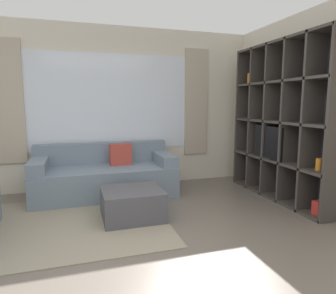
{
  "coord_description": "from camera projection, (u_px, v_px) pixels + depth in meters",
  "views": [
    {
      "loc": [
        -0.59,
        -2.14,
        1.43
      ],
      "look_at": [
        0.59,
        1.66,
        0.85
      ],
      "focal_mm": 32.0,
      "sensor_mm": 36.0,
      "label": 1
    }
  ],
  "objects": [
    {
      "name": "shelving_unit",
      "position": [
        283.0,
        123.0,
        4.43
      ],
      "size": [
        0.35,
        2.05,
        2.32
      ],
      "color": "#232328",
      "rests_on": "ground_plane"
    },
    {
      "name": "couch_main",
      "position": [
        105.0,
        176.0,
        4.69
      ],
      "size": [
        2.13,
        0.93,
        0.79
      ],
      "color": "slate",
      "rests_on": "ground_plane"
    },
    {
      "name": "wall_back",
      "position": [
        110.0,
        108.0,
        5.08
      ],
      "size": [
        6.2,
        0.11,
        2.7
      ],
      "color": "beige",
      "rests_on": "ground_plane"
    },
    {
      "name": "ottoman",
      "position": [
        132.0,
        204.0,
        3.73
      ],
      "size": [
        0.74,
        0.67,
        0.37
      ],
      "color": "#47474C",
      "rests_on": "ground_plane"
    },
    {
      "name": "ground_plane",
      "position": [
        159.0,
        283.0,
        2.4
      ],
      "size": [
        16.0,
        16.0,
        0.0
      ],
      "primitive_type": "plane",
      "color": "#665B51"
    },
    {
      "name": "area_rug",
      "position": [
        54.0,
        225.0,
        3.53
      ],
      "size": [
        2.61,
        1.98,
        0.01
      ],
      "primitive_type": "cube",
      "color": "gray",
      "rests_on": "ground_plane"
    },
    {
      "name": "wall_right",
      "position": [
        298.0,
        109.0,
        4.37
      ],
      "size": [
        0.07,
        4.21,
        2.7
      ],
      "primitive_type": "cube",
      "color": "beige",
      "rests_on": "ground_plane"
    }
  ]
}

